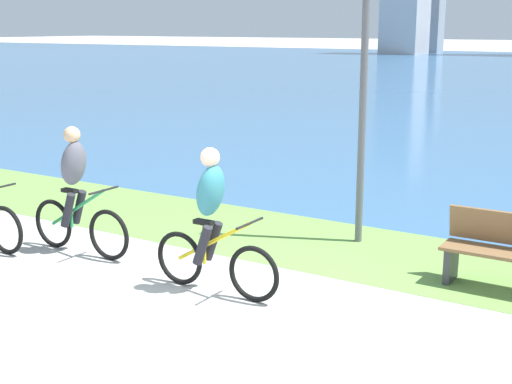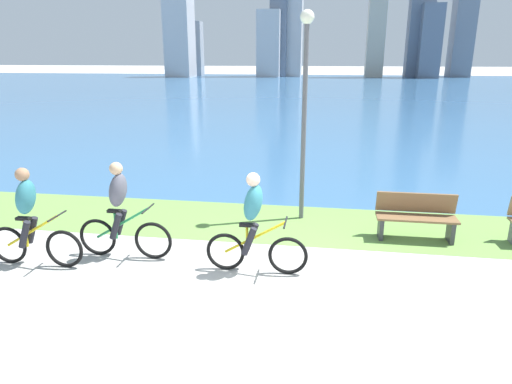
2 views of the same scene
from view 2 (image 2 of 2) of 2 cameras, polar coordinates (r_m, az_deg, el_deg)
ground_plane at (r=6.99m, az=1.98°, el=-12.49°), size 300.00×300.00×0.00m
grass_strip_bayside at (r=9.63m, az=4.11°, el=-3.97°), size 120.00×2.33×0.01m
bay_water_surface at (r=48.53m, az=8.23°, el=12.67°), size 300.00×76.52×0.00m
cyclist_lead at (r=7.24m, az=-0.24°, el=-4.08°), size 1.68×0.52×1.69m
cyclist_trailing at (r=8.13m, az=-16.71°, el=-2.39°), size 1.71×0.52×1.72m
cyclist_distant_rear at (r=8.36m, az=-26.67°, el=-3.01°), size 1.69×0.52×1.70m
bench_far_along_path at (r=9.22m, az=19.56°, el=-2.98°), size 1.50×0.47×0.90m
lamppost_tall at (r=9.40m, az=6.21°, el=12.77°), size 0.28×0.28×4.28m
city_skyline_far_shore at (r=78.77m, az=9.12°, el=20.79°), size 48.95×11.07×24.86m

